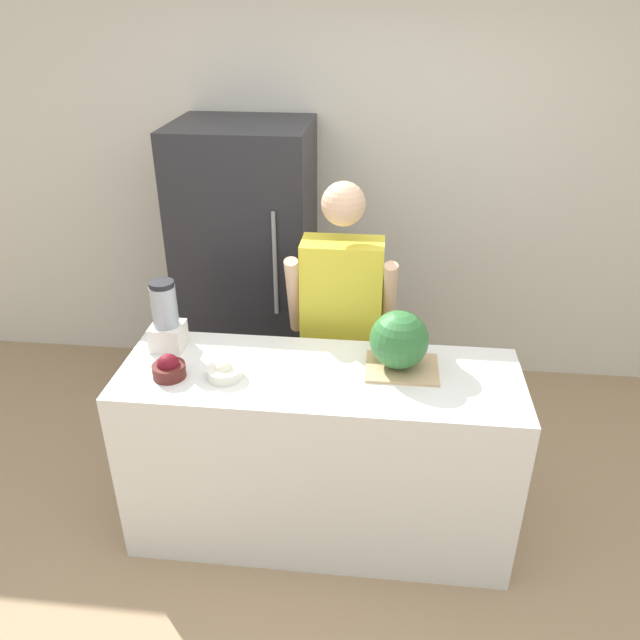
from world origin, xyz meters
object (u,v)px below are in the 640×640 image
bowl_cherries (169,368)px  bowl_cream (225,371)px  refrigerator (248,266)px  watermelon (399,340)px  blender (166,319)px  person (341,332)px

bowl_cherries → bowl_cream: size_ratio=0.92×
refrigerator → watermelon: refrigerator is taller
bowl_cherries → blender: blender is taller
watermelon → person: bearing=122.5°
refrigerator → person: size_ratio=1.08×
watermelon → refrigerator: bearing=128.8°
person → bowl_cream: (-0.46, -0.61, 0.11)m
person → bowl_cream: person is taller
person → blender: bearing=-154.1°
person → bowl_cherries: person is taller
blender → refrigerator: bearing=82.4°
bowl_cherries → person: bearing=41.8°
refrigerator → bowl_cherries: refrigerator is taller
person → watermelon: 0.58m
refrigerator → watermelon: size_ratio=6.74×
refrigerator → bowl_cream: refrigerator is taller
bowl_cherries → blender: size_ratio=0.43×
watermelon → blender: bearing=176.5°
person → bowl_cherries: bearing=-138.2°
refrigerator → person: bearing=-47.7°
watermelon → bowl_cherries: size_ratio=1.80×
refrigerator → watermelon: (0.93, -1.16, 0.18)m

